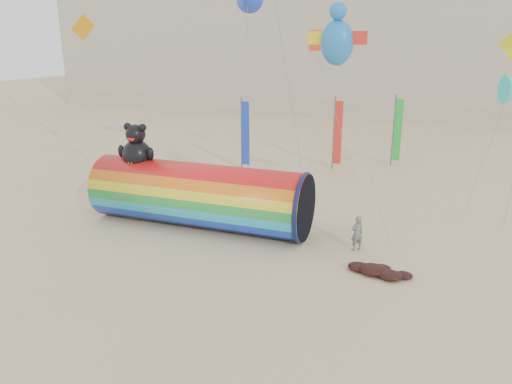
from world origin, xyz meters
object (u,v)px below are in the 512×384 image
(hotel_building, at_px, (287,27))
(fabric_bundle, at_px, (378,271))
(windsock_assembly, at_px, (199,194))
(kite_handler, at_px, (357,233))

(hotel_building, distance_m, fabric_bundle, 50.58)
(windsock_assembly, bearing_deg, hotel_building, 101.83)
(hotel_building, distance_m, kite_handler, 48.07)
(hotel_building, xyz_separation_m, fabric_bundle, (18.37, -46.03, -10.14))
(hotel_building, relative_size, kite_handler, 37.23)
(windsock_assembly, distance_m, kite_handler, 8.04)
(windsock_assembly, height_order, kite_handler, windsock_assembly)
(hotel_building, relative_size, fabric_bundle, 23.06)
(hotel_building, bearing_deg, windsock_assembly, -78.17)
(hotel_building, height_order, kite_handler, hotel_building)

